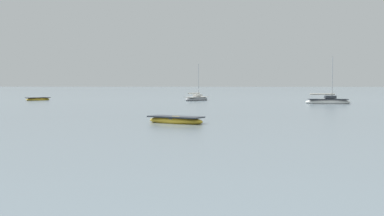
{
  "coord_description": "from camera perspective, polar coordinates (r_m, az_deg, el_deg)",
  "views": [
    {
      "loc": [
        3.11,
        2.47,
        2.8
      ],
      "look_at": [
        -0.6,
        52.55,
        0.23
      ],
      "focal_mm": 45.14,
      "sensor_mm": 36.0,
      "label": 1
    }
  ],
  "objects": [
    {
      "name": "sailboat_moored_3",
      "position": [
        68.63,
        15.77,
        0.73
      ],
      "size": [
        6.16,
        1.97,
        6.88
      ],
      "rotation": [
        0.0,
        0.0,
        0.01
      ],
      "color": "white",
      "rests_on": "ground"
    },
    {
      "name": "rowboat_moored_5",
      "position": [
        34.09,
        -1.94,
        -1.47
      ],
      "size": [
        4.54,
        3.25,
        0.68
      ],
      "rotation": [
        0.0,
        0.0,
        2.68
      ],
      "color": "gold",
      "rests_on": "ground"
    },
    {
      "name": "sailboat_moored_4",
      "position": [
        78.6,
        0.56,
        1.08
      ],
      "size": [
        4.47,
        5.61,
        6.24
      ],
      "rotation": [
        0.0,
        0.0,
        1.0
      ],
      "color": "gray",
      "rests_on": "ground"
    },
    {
      "name": "rowboat_moored_1",
      "position": [
        83.77,
        -17.74,
        1.0
      ],
      "size": [
        3.75,
        4.23,
        0.67
      ],
      "rotation": [
        0.0,
        0.0,
        0.91
      ],
      "color": "gold",
      "rests_on": "ground"
    }
  ]
}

